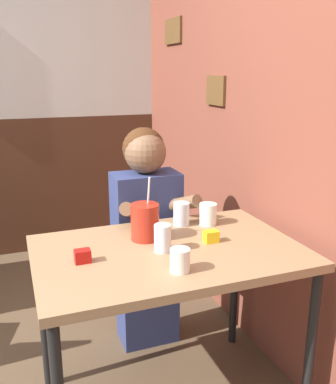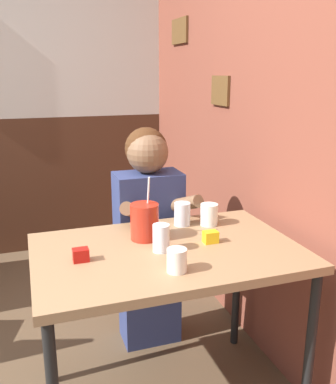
{
  "view_description": "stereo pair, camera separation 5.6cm",
  "coord_description": "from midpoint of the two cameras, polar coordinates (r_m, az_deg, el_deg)",
  "views": [
    {
      "loc": [
        0.3,
        -1.23,
        1.45
      ],
      "look_at": [
        0.91,
        0.41,
        0.95
      ],
      "focal_mm": 40.0,
      "sensor_mm": 36.0,
      "label": 1
    },
    {
      "loc": [
        0.35,
        -1.25,
        1.45
      ],
      "look_at": [
        0.91,
        0.41,
        0.95
      ],
      "focal_mm": 40.0,
      "sensor_mm": 36.0,
      "label": 2
    }
  ],
  "objects": [
    {
      "name": "main_table",
      "position": [
        1.78,
        0.85,
        -9.7
      ],
      "size": [
        1.07,
        0.7,
        0.76
      ],
      "color": "#93704C",
      "rests_on": "ground_plane"
    },
    {
      "name": "condiment_mustard",
      "position": [
        1.81,
        6.58,
        -5.98
      ],
      "size": [
        0.06,
        0.04,
        0.05
      ],
      "color": "yellow",
      "rests_on": "main_table"
    },
    {
      "name": "glass_near_pitcher",
      "position": [
        1.7,
        0.02,
        -6.15
      ],
      "size": [
        0.07,
        0.07,
        0.11
      ],
      "color": "silver",
      "rests_on": "main_table"
    },
    {
      "name": "brick_wall_right",
      "position": [
        2.66,
        7.72,
        13.5
      ],
      "size": [
        0.08,
        4.28,
        2.7
      ],
      "color": "brown",
      "rests_on": "ground_plane"
    },
    {
      "name": "person_seated",
      "position": [
        2.26,
        -1.89,
        -5.41
      ],
      "size": [
        0.42,
        0.41,
        1.18
      ],
      "color": "navy",
      "rests_on": "ground_plane"
    },
    {
      "name": "glass_by_brick",
      "position": [
        1.99,
        2.72,
        -2.95
      ],
      "size": [
        0.08,
        0.08,
        0.11
      ],
      "color": "silver",
      "rests_on": "main_table"
    },
    {
      "name": "glass_far_side",
      "position": [
        1.54,
        2.24,
        -9.09
      ],
      "size": [
        0.07,
        0.07,
        0.09
      ],
      "color": "silver",
      "rests_on": "main_table"
    },
    {
      "name": "glass_center",
      "position": [
        2.01,
        6.29,
        -3.0
      ],
      "size": [
        0.08,
        0.08,
        0.1
      ],
      "color": "silver",
      "rests_on": "main_table"
    },
    {
      "name": "cocktail_pitcher",
      "position": [
        1.82,
        -2.25,
        -3.96
      ],
      "size": [
        0.12,
        0.12,
        0.27
      ],
      "color": "#B22819",
      "rests_on": "main_table"
    },
    {
      "name": "condiment_ketchup",
      "position": [
        1.66,
        -10.6,
        -8.26
      ],
      "size": [
        0.06,
        0.04,
        0.05
      ],
      "color": "#B7140F",
      "rests_on": "main_table"
    }
  ]
}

